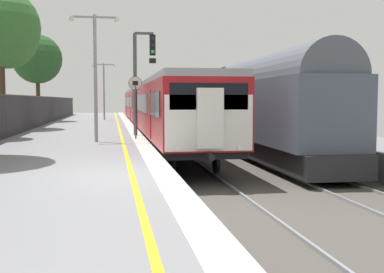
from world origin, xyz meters
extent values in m
cube|color=gray|center=(-2.50, 0.00, -0.50)|extent=(6.40, 110.00, 1.00)
cube|color=silver|center=(0.40, 0.00, 0.01)|extent=(0.60, 110.00, 0.01)
cube|color=yellow|center=(-0.35, 0.00, 0.01)|extent=(0.12, 110.00, 0.01)
cube|color=gray|center=(1.38, 0.00, -0.96)|extent=(0.07, 110.00, 0.08)
cube|color=gray|center=(2.82, 0.00, -0.96)|extent=(0.07, 110.00, 0.08)
cube|color=gray|center=(5.38, 0.00, -0.96)|extent=(0.07, 110.00, 0.08)
cube|color=maroon|center=(2.10, 13.23, 1.27)|extent=(2.80, 20.08, 2.30)
cube|color=black|center=(2.10, 13.23, -0.01)|extent=(2.64, 19.48, 0.25)
cube|color=gray|center=(2.10, 13.23, 2.54)|extent=(2.68, 20.08, 0.24)
cube|color=black|center=(0.69, 13.23, 1.57)|extent=(0.02, 18.48, 0.84)
cube|color=red|center=(0.69, 8.21, 1.17)|extent=(0.03, 1.10, 1.90)
cube|color=red|center=(0.69, 18.25, 1.17)|extent=(0.03, 1.10, 1.90)
cylinder|color=black|center=(1.32, 5.78, -0.50)|extent=(0.12, 0.84, 0.84)
cylinder|color=black|center=(2.88, 5.78, -0.50)|extent=(0.12, 0.84, 0.84)
cylinder|color=black|center=(1.32, 20.67, -0.50)|extent=(0.12, 0.84, 0.84)
cylinder|color=black|center=(2.88, 20.67, -0.50)|extent=(0.12, 0.84, 0.84)
cube|color=maroon|center=(2.10, 33.91, 1.27)|extent=(2.80, 20.08, 2.30)
cube|color=black|center=(2.10, 33.91, -0.01)|extent=(2.64, 19.48, 0.25)
cube|color=gray|center=(2.10, 33.91, 2.54)|extent=(2.68, 20.08, 0.24)
cube|color=black|center=(0.69, 33.91, 1.57)|extent=(0.02, 18.48, 0.84)
cube|color=red|center=(0.69, 28.89, 1.17)|extent=(0.03, 1.10, 1.90)
cube|color=red|center=(0.69, 38.93, 1.17)|extent=(0.03, 1.10, 1.90)
cylinder|color=black|center=(1.32, 26.47, -0.50)|extent=(0.12, 0.84, 0.84)
cylinder|color=black|center=(2.88, 26.47, -0.50)|extent=(0.12, 0.84, 0.84)
cylinder|color=black|center=(1.32, 41.35, -0.50)|extent=(0.12, 0.84, 0.84)
cylinder|color=black|center=(2.88, 41.35, -0.50)|extent=(0.12, 0.84, 0.84)
cube|color=silver|center=(2.10, 3.22, 1.02)|extent=(2.70, 0.10, 1.70)
cube|color=black|center=(2.10, 3.21, 1.82)|extent=(2.40, 0.08, 0.80)
cube|color=silver|center=(2.10, 3.08, 1.17)|extent=(0.80, 0.24, 1.80)
cylinder|color=white|center=(1.15, 3.16, 0.27)|extent=(0.18, 0.06, 0.18)
cylinder|color=white|center=(3.05, 3.16, 0.27)|extent=(0.18, 0.06, 0.18)
cylinder|color=black|center=(2.10, 2.93, 0.02)|extent=(0.20, 0.35, 0.20)
cube|color=black|center=(2.10, 33.91, 2.79)|extent=(0.60, 0.90, 0.20)
cube|color=#232326|center=(6.10, 9.17, -0.38)|extent=(2.30, 13.31, 0.79)
cube|color=#4C5666|center=(6.10, 9.17, 1.27)|extent=(2.60, 12.51, 2.50)
cylinder|color=#515660|center=(6.10, 9.17, 2.52)|extent=(2.39, 12.11, 2.39)
cylinder|color=black|center=(5.32, 4.51, -0.50)|extent=(0.12, 0.84, 0.84)
cylinder|color=black|center=(6.88, 4.51, -0.50)|extent=(0.12, 0.84, 0.84)
cylinder|color=black|center=(5.32, 13.82, -0.50)|extent=(0.12, 0.84, 0.84)
cylinder|color=black|center=(6.88, 13.82, -0.50)|extent=(0.12, 0.84, 0.84)
cube|color=#232326|center=(6.10, 23.27, -0.38)|extent=(2.30, 13.31, 0.79)
cube|color=#4C5666|center=(6.10, 23.27, 1.27)|extent=(2.60, 12.51, 2.50)
cylinder|color=#515660|center=(6.10, 23.27, 2.52)|extent=(2.39, 12.11, 2.39)
cylinder|color=black|center=(5.32, 18.62, -0.50)|extent=(0.12, 0.84, 0.84)
cylinder|color=black|center=(6.88, 18.62, -0.50)|extent=(0.12, 0.84, 0.84)
cylinder|color=black|center=(5.32, 27.93, -0.50)|extent=(0.12, 0.84, 0.84)
cylinder|color=black|center=(6.88, 27.93, -0.50)|extent=(0.12, 0.84, 0.84)
cylinder|color=#47474C|center=(0.35, 12.61, 2.46)|extent=(0.18, 0.18, 4.91)
cube|color=#47474C|center=(0.80, 12.61, 4.91)|extent=(0.90, 0.12, 0.12)
cube|color=black|center=(1.20, 12.61, 4.36)|extent=(0.28, 0.20, 1.00)
cylinder|color=black|center=(1.20, 12.49, 4.68)|extent=(0.16, 0.04, 0.16)
cylinder|color=black|center=(1.20, 12.49, 4.36)|extent=(0.16, 0.04, 0.16)
cylinder|color=#19D83F|center=(1.20, 12.49, 4.04)|extent=(0.16, 0.04, 0.16)
cube|color=black|center=(1.20, 12.61, 3.61)|extent=(0.32, 0.16, 0.24)
cylinder|color=#59595B|center=(0.25, 10.47, 1.20)|extent=(0.08, 0.08, 2.40)
cylinder|color=black|center=(0.25, 10.46, 2.45)|extent=(0.59, 0.02, 0.59)
cylinder|color=silver|center=(0.25, 10.45, 2.45)|extent=(0.56, 0.02, 0.56)
cube|color=black|center=(0.25, 10.44, 2.45)|extent=(0.24, 0.01, 0.18)
cylinder|color=#93999E|center=(-1.42, 9.18, 2.58)|extent=(0.14, 0.14, 5.15)
cube|color=#93999E|center=(-0.97, 9.18, 5.05)|extent=(0.90, 0.08, 0.08)
cylinder|color=silver|center=(-0.52, 9.18, 4.97)|extent=(0.20, 0.20, 0.18)
cube|color=#93999E|center=(-1.87, 9.18, 5.05)|extent=(0.90, 0.08, 0.08)
cylinder|color=silver|center=(-2.32, 9.18, 4.97)|extent=(0.20, 0.20, 0.18)
cylinder|color=#93999E|center=(-1.42, 31.91, 2.44)|extent=(0.14, 0.14, 4.88)
cube|color=#93999E|center=(-0.97, 31.91, 4.78)|extent=(0.90, 0.08, 0.08)
cylinder|color=silver|center=(-0.52, 31.91, 4.70)|extent=(0.20, 0.20, 0.18)
cube|color=#93999E|center=(-1.87, 31.91, 4.78)|extent=(0.90, 0.08, 0.08)
cylinder|color=silver|center=(-2.32, 31.91, 4.70)|extent=(0.20, 0.20, 0.18)
cylinder|color=#38383D|center=(-5.45, 11.69, 0.97)|extent=(0.07, 0.07, 1.94)
cylinder|color=#38383D|center=(-5.45, 23.38, 0.97)|extent=(0.07, 0.07, 1.94)
cylinder|color=#38383D|center=(-5.45, 35.06, 0.97)|extent=(0.07, 0.07, 1.94)
cylinder|color=#38383D|center=(-5.45, 46.75, 0.97)|extent=(0.07, 0.07, 1.94)
cylinder|color=#473323|center=(-7.20, 19.38, 2.36)|extent=(0.37, 0.37, 4.72)
sphere|color=#33662D|center=(-7.20, 19.38, 5.99)|extent=(4.65, 4.65, 4.65)
sphere|color=#33662D|center=(-6.93, 19.67, 5.41)|extent=(3.66, 3.66, 3.66)
cylinder|color=#473323|center=(-6.64, 29.78, 1.96)|extent=(0.33, 0.33, 3.92)
sphere|color=#234C23|center=(-6.64, 29.78, 5.01)|extent=(3.95, 3.95, 3.95)
sphere|color=#234C23|center=(-6.61, 29.59, 4.51)|extent=(2.19, 2.19, 2.19)
camera|label=1|loc=(-0.79, -11.09, 1.71)|focal=45.43mm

